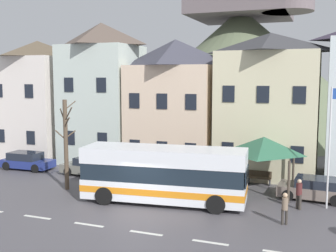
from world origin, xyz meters
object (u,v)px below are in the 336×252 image
Objects in this scene: pedestrian_01 at (299,193)px; bus_shelter at (264,146)px; townhouse_02 at (175,104)px; townhouse_00 at (39,99)px; townhouse_03 at (269,104)px; pedestrian_00 at (285,206)px; flagpole at (331,139)px; hilltop_castle at (241,66)px; parked_car_02 at (92,167)px; townhouse_01 at (102,93)px; transit_bus at (164,175)px; public_bench at (260,177)px; parked_car_01 at (314,189)px; parked_car_00 at (27,161)px; bare_tree_00 at (66,143)px.

bus_shelter is at bearing 131.20° from pedestrian_01.
pedestrian_01 is at bearing -37.81° from townhouse_02.
townhouse_03 is (20.18, 0.02, -0.02)m from townhouse_00.
flagpole is (1.97, 3.37, 2.90)m from pedestrian_00.
flagpole is (10.76, -30.20, -4.65)m from hilltop_castle.
parked_car_02 is at bearing -133.13° from townhouse_02.
townhouse_01 is 6.92× the size of pedestrian_01.
townhouse_01 is at bearing 128.72° from transit_bus.
townhouse_01 is 1.15× the size of townhouse_02.
flagpole is (4.23, -3.80, 3.33)m from public_bench.
parked_car_01 is 2.42× the size of pedestrian_01.
townhouse_02 reaches higher than bus_shelter.
parked_car_00 is 2.64× the size of public_bench.
parked_car_01 is at bearing -13.77° from townhouse_00.
transit_bus is at bearing -165.97° from flagpole.
bus_shelter is 12.25m from parked_car_02.
townhouse_00 is 1.00× the size of townhouse_03.
townhouse_02 is 9.96m from transit_bus.
townhouse_03 reaches higher than public_bench.
public_bench is (-0.48, 1.93, -2.43)m from bus_shelter.
pedestrian_00 is at bearing -72.52° from public_bench.
townhouse_01 is at bearing -5.24° from townhouse_00.
townhouse_03 is at bearing 0.04° from townhouse_00.
townhouse_03 is 2.53× the size of parked_car_00.
transit_bus is at bearing 28.46° from parked_car_01.
bare_tree_00 is at bearing -153.37° from public_bench.
townhouse_03 is 0.28× the size of hilltop_castle.
bare_tree_00 is at bearing -115.46° from townhouse_02.
pedestrian_00 is (15.59, -10.03, -4.78)m from townhouse_01.
townhouse_00 is 1.09× the size of transit_bus.
public_bench is (4.41, 5.96, -1.10)m from transit_bus.
parked_car_01 is 2.55× the size of pedestrian_00.
parked_car_00 is (-3.99, -4.67, -5.04)m from townhouse_01.
townhouse_00 is 0.28× the size of hilltop_castle.
townhouse_00 is at bearing 160.74° from pedestrian_01.
flagpole reaches higher than bus_shelter.
bare_tree_00 is at bearing -175.65° from pedestrian_01.
townhouse_03 is at bearing 3.58° from townhouse_02.
public_bench is at bearing 121.27° from pedestrian_01.
townhouse_03 reaches higher than pedestrian_00.
parked_car_02 is at bearing 158.78° from pedestrian_00.
townhouse_00 is 0.90× the size of townhouse_01.
transit_bus is 6.00× the size of pedestrian_00.
bus_shelter is 3.76m from parked_car_01.
townhouse_03 is at bearing 15.40° from parked_car_00.
hilltop_castle reaches higher than townhouse_02.
bus_shelter is (7.49, -4.98, -2.03)m from townhouse_02.
hilltop_castle is at bearing 106.02° from townhouse_03.
parked_car_00 is 5.76m from parked_car_02.
bus_shelter is (4.89, 4.03, 1.33)m from transit_bus.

